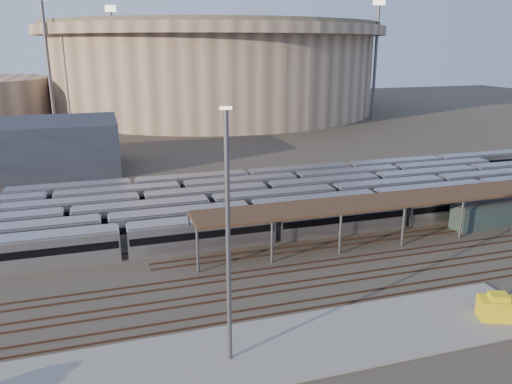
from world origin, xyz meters
The scene contains 13 objects.
ground centered at (0.00, 0.00, 0.00)m, with size 420.00×420.00×0.00m, color #383026.
apron centered at (-5.00, -15.00, 0.10)m, with size 50.00×9.00×0.20m, color gray.
subway_trains centered at (1.30, 18.50, 1.80)m, with size 124.45×23.90×3.60m.
inspection_shed centered at (22.00, 4.00, 4.98)m, with size 60.30×6.00×5.30m.
empty_tracks centered at (0.00, -5.00, 0.09)m, with size 170.00×9.62×0.18m.
stadium centered at (25.00, 140.00, 16.47)m, with size 124.00×124.00×32.50m.
service_building centered at (-35.00, 55.00, 5.00)m, with size 42.00×20.00×10.00m, color #1E232D.
floodlight_0 centered at (-30.00, 110.00, 20.65)m, with size 4.00×1.00×38.40m.
floodlight_2 centered at (70.00, 100.00, 20.65)m, with size 4.00×1.00×38.40m.
floodlight_3 centered at (-10.00, 160.00, 20.65)m, with size 4.00×1.00×38.40m.
teal_boxcar centered at (34.64, 4.00, 1.69)m, with size 14.47×2.80×3.38m, color #1C4546.
yard_light_pole centered at (-8.61, -15.21, 10.19)m, with size 0.81×0.36×19.82m.
yellow_equipment centered at (15.93, -16.58, 1.18)m, with size 3.13×1.96×1.96m, color gold.
Camera 1 is at (-16.79, -48.49, 24.08)m, focal length 35.00 mm.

